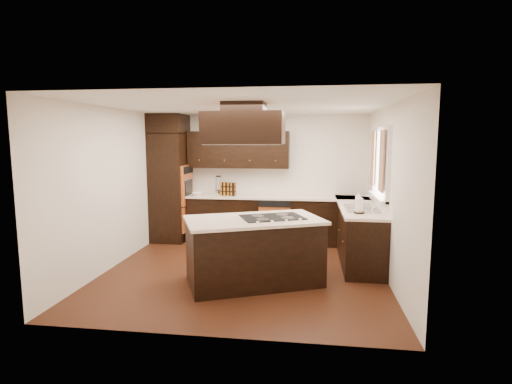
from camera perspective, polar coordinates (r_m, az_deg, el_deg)
floor at (r=6.29m, az=-1.67°, el=-11.25°), size 4.20×4.20×0.02m
ceiling at (r=5.97m, az=-1.77°, el=12.30°), size 4.20×4.20×0.02m
wall_back at (r=8.07m, az=0.74°, el=2.11°), size 4.20×0.02×2.50m
wall_front at (r=3.96m, az=-6.74°, el=-3.65°), size 4.20×0.02×2.50m
wall_left at (r=6.68m, az=-19.89°, el=0.52°), size 0.02×4.20×2.50m
wall_right at (r=6.03m, az=18.49°, el=-0.14°), size 0.02×4.20×2.50m
oven_column at (r=8.11m, az=-12.16°, el=0.62°), size 0.65×0.75×2.12m
wall_oven_face at (r=8.00m, az=-9.81°, el=1.01°), size 0.05×0.62×0.78m
base_cabinets_back at (r=7.89m, az=0.71°, el=-3.97°), size 2.93×0.60×0.88m
base_cabinets_right at (r=7.00m, az=14.34°, el=-5.70°), size 0.60×2.40×0.88m
countertop_back at (r=7.79m, az=0.70°, el=-0.68°), size 2.93×0.63×0.04m
countertop_right at (r=6.91m, az=14.34°, el=-1.98°), size 0.63×2.40×0.04m
upper_cabinets at (r=7.93m, az=-2.52°, el=6.06°), size 2.00×0.34×0.72m
dishwasher_front at (r=7.58m, az=2.64°, el=-4.80°), size 0.60×0.05×0.72m
window_frame at (r=6.52m, az=17.40°, el=3.99°), size 0.06×1.32×1.12m
window_pane at (r=6.53m, az=17.64°, el=3.99°), size 0.00×1.20×1.00m
curtain_left at (r=6.09m, az=17.52°, el=4.24°), size 0.02×0.34×0.90m
curtain_right at (r=6.92m, az=16.35°, el=4.64°), size 0.02×0.34×0.90m
sink_rim at (r=6.56m, az=14.83°, el=-2.28°), size 0.52×0.84×0.01m
island at (r=5.67m, az=-0.32°, el=-8.58°), size 2.03×1.61×0.88m
island_top at (r=5.56m, az=-0.33°, el=-4.02°), size 2.12×1.69×0.04m
cooktop at (r=5.63m, az=2.35°, el=-3.61°), size 1.00×0.85×0.01m
range_hood at (r=5.39m, az=-1.66°, el=9.08°), size 1.05×0.72×0.42m
hood_duct at (r=5.41m, az=-1.68°, el=12.00°), size 0.55×0.50×0.13m
blender_base at (r=7.93m, az=-5.37°, el=-0.06°), size 0.15×0.15×0.10m
blender_pitcher at (r=7.91m, az=-5.38°, el=1.24°), size 0.13×0.13×0.26m
spice_rack at (r=7.80m, az=-3.96°, el=0.42°), size 0.32×0.18×0.26m
mixing_bowl at (r=7.96m, az=-8.30°, el=-0.23°), size 0.24×0.24×0.05m
soap_bottle at (r=7.04m, az=14.39°, el=-0.78°), size 0.10×0.10×0.21m
paper_towel at (r=6.12m, az=14.56°, el=-1.93°), size 0.10×0.10×0.23m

